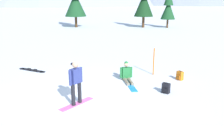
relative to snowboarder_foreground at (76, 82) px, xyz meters
The scene contains 10 objects.
ground_plane 1.32m from the snowboarder_foreground, 81.96° to the left, with size 800.00×800.00×0.00m, color white.
snowboarder_foreground is the anchor object (origin of this frame).
snowboarder_midground 3.44m from the snowboarder_foreground, 70.81° to the left, with size 1.21×1.72×0.96m.
loose_snowboard_near_left 5.52m from the snowboarder_foreground, 144.73° to the left, with size 1.84×0.48×0.09m.
backpack_black 3.90m from the snowboarder_foreground, 35.87° to the left, with size 0.37×0.34×0.47m.
backpack_orange 5.56m from the snowboarder_foreground, 49.76° to the left, with size 0.38×0.37×0.47m.
trail_marker_pole 5.13m from the snowboarder_foreground, 64.94° to the left, with size 0.06×0.06×1.45m, color orange.
pine_tree_broad 26.12m from the snowboarder_foreground, 117.39° to the left, with size 3.04×3.04×6.98m.
pine_tree_short 26.26m from the snowboarder_foreground, 96.12° to the left, with size 2.70×2.70×7.01m.
pine_tree_tall 26.72m from the snowboarder_foreground, 88.89° to the left, with size 2.03×2.03×5.41m.
Camera 1 is at (3.85, -8.38, 3.91)m, focal length 37.68 mm.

